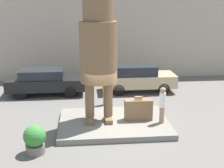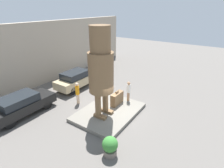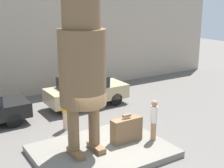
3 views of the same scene
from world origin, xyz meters
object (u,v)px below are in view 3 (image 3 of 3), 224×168
Objects in this scene: giant_suitcase at (126,130)px; worker_hivis at (65,108)px; tourist at (154,118)px; statue_figure at (82,57)px; parked_car_tan at (86,90)px.

giant_suitcase is 3.12m from worker_hivis.
tourist is 0.90× the size of worker_hivis.
statue_figure reaches higher than giant_suitcase.
worker_hivis is (-2.22, 3.28, -0.15)m from tourist.
statue_figure reaches higher than parked_car_tan.
statue_figure is 4.79× the size of giant_suitcase.
parked_car_tan reaches higher than giant_suitcase.
statue_figure reaches higher than tourist.
parked_car_tan is at bearing 45.92° from worker_hivis.
parked_car_tan is at bearing 90.58° from tourist.
tourist is at bearing -24.95° from giant_suitcase.
giant_suitcase is at bearing -65.91° from worker_hivis.
tourist is at bearing -55.86° from worker_hivis.
giant_suitcase is at bearing -3.48° from statue_figure.
statue_figure is at bearing -118.03° from parked_car_tan.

